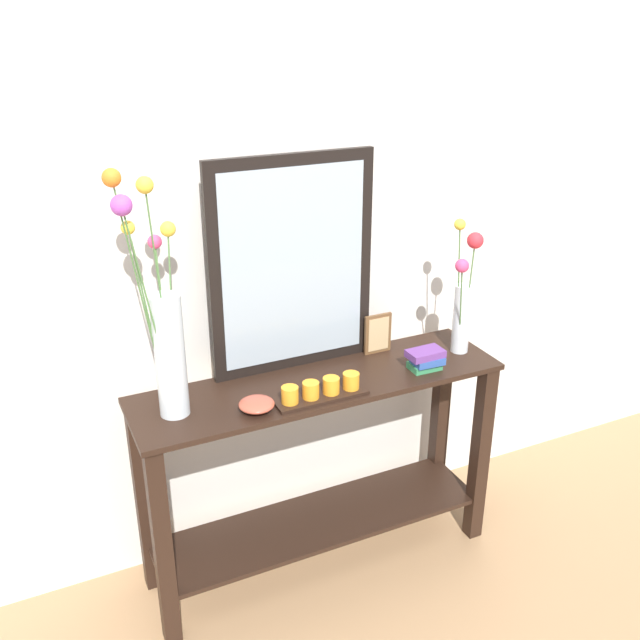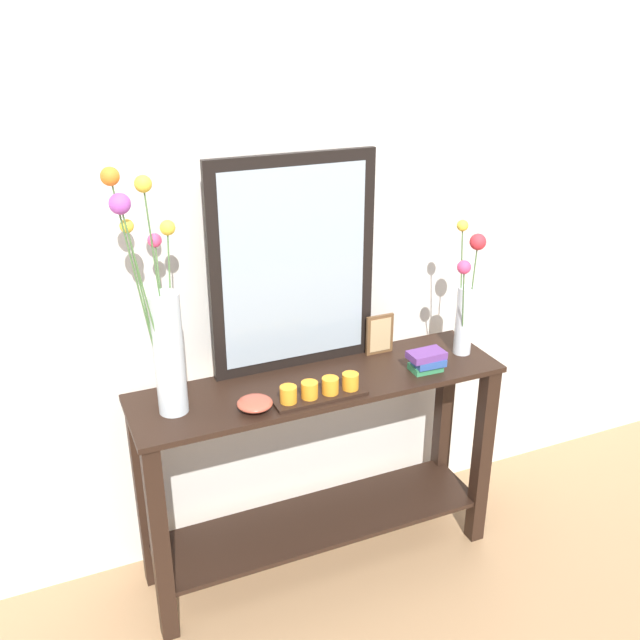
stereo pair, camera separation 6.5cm
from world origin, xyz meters
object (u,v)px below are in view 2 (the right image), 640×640
Objects in this scene: vase_right at (466,303)px; picture_frame_small at (380,334)px; console_table at (320,457)px; tall_vase_left at (164,332)px; candle_tray at (320,391)px; decorative_bowl at (255,403)px; book_stack at (427,361)px; mirror_leaning at (294,266)px.

vase_right is 3.38× the size of picture_frame_small.
picture_frame_small is (0.29, 0.11, 0.39)m from console_table.
tall_vase_left is 0.84m from picture_frame_small.
tall_vase_left is 5.21× the size of picture_frame_small.
candle_tray is (0.47, -0.11, -0.25)m from tall_vase_left.
book_stack is at bearing 1.21° from decorative_bowl.
tall_vase_left reaches higher than book_stack.
tall_vase_left is 0.93m from book_stack.
tall_vase_left is at bearing 179.08° from vase_right.
picture_frame_small is 1.32× the size of decorative_bowl.
picture_frame_small is at bearing 20.88° from console_table.
candle_tray is 0.41m from picture_frame_small.
picture_frame_small is at bearing -6.14° from mirror_leaning.
tall_vase_left is (-0.48, -0.15, -0.10)m from mirror_leaning.
candle_tray is 0.43m from book_stack.
vase_right is at bearing 18.54° from book_stack.
candle_tray is at bearing -93.11° from mirror_leaning.
book_stack reaches higher than candle_tray.
console_table is 1.65× the size of tall_vase_left.
picture_frame_small is (-0.28, 0.13, -0.13)m from vase_right.
picture_frame_small reaches higher than candle_tray.
console_table is at bearing 66.43° from candle_tray.
decorative_bowl is at bearing -178.79° from book_stack.
tall_vase_left is 6.11× the size of book_stack.
candle_tray is 2.44× the size of book_stack.
mirror_leaning is 5.83× the size of book_stack.
console_table is 0.44m from decorative_bowl.
book_stack is (0.42, 0.03, 0.01)m from candle_tray.
tall_vase_left is 0.37m from decorative_bowl.
console_table is 4.13× the size of candle_tray.
mirror_leaning is at bearing 46.00° from decorative_bowl.
candle_tray is 2.75× the size of decorative_bowl.
mirror_leaning is 6.55× the size of decorative_bowl.
console_table is at bearing -76.46° from mirror_leaning.
decorative_bowl is (-0.56, -0.21, -0.05)m from picture_frame_small.
tall_vase_left is at bearing 174.80° from book_stack.
candle_tray is at bearing -113.57° from console_table.
decorative_bowl is at bearing -20.82° from tall_vase_left.
mirror_leaning reaches higher than picture_frame_small.
vase_right is 0.65m from candle_tray.
picture_frame_small is 0.60m from decorative_bowl.
decorative_bowl reaches higher than console_table.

